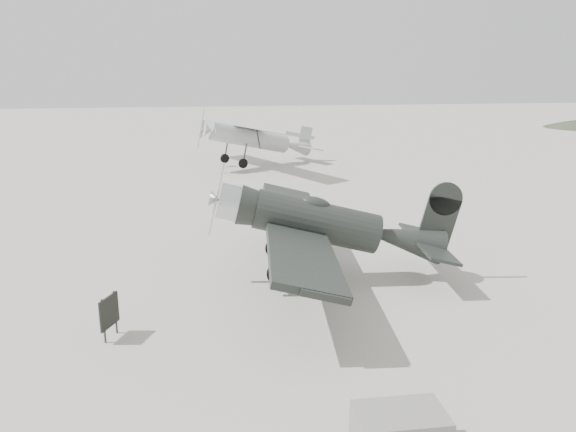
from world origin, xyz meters
The scene contains 5 objects.
ground centered at (0.00, 0.00, 0.00)m, with size 160.00×160.00×0.00m, color #A7A494.
lowwing_monoplane centered at (2.49, -1.11, 1.89)m, with size 7.91×11.07×3.57m.
highwing_monoplane centered at (2.05, 20.47, 2.25)m, with size 9.58×12.19×3.59m.
equipment_block centered at (1.97, -9.64, 0.41)m, with size 1.64×1.02×0.82m, color slate.
sign_board centered at (-3.92, -4.27, 0.71)m, with size 0.37×0.78×1.19m.
Camera 1 is at (-1.34, -18.04, 6.84)m, focal length 35.00 mm.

